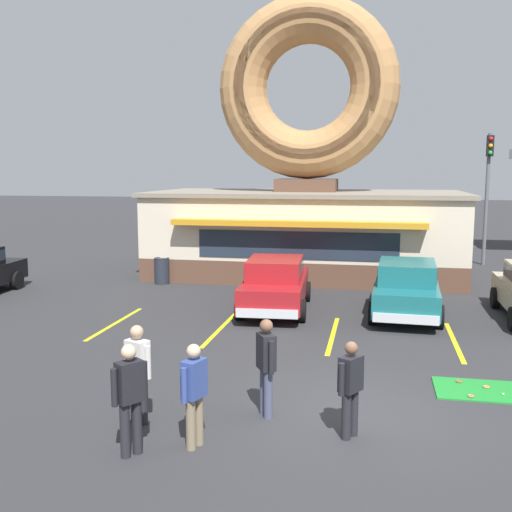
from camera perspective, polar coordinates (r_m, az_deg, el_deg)
The scene contains 19 objects.
ground_plane at distance 10.91m, azimuth 9.51°, elevation -14.63°, with size 160.00×160.00×0.00m, color #2D2D30.
donut_shop_building at distance 24.17m, azimuth 4.84°, elevation 7.04°, with size 12.30×6.75×10.96m.
mini_donut_near_left at distance 12.67m, azimuth 21.08°, elevation -11.55°, with size 0.13×0.13×0.04m, color #D17F47.
mini_donut_near_right at distance 12.10m, azimuth 19.79°, elevation -12.43°, with size 0.13×0.13×0.04m, color #A5724C.
mini_donut_mid_centre at distance 12.80m, azimuth 18.78°, elevation -11.23°, with size 0.13×0.13×0.04m, color brown.
golf_ball at distance 12.40m, azimuth 22.47°, elevation -12.06°, with size 0.04×0.04×0.04m, color white.
car_teal at distance 17.95m, azimuth 14.13°, elevation -2.78°, with size 2.14×4.63×1.60m.
car_red at distance 18.03m, azimuth 1.86°, elevation -2.48°, with size 2.19×4.66×1.60m.
pedestrian_blue_sweater_man at distance 9.73m, azimuth 8.99°, elevation -12.06°, with size 0.40×0.52×1.57m.
pedestrian_hooded_kid at distance 9.20m, azimuth -11.91°, elevation -12.76°, with size 0.42×0.49×1.70m.
pedestrian_leather_jacket_man at distance 10.31m, azimuth -11.19°, elevation -10.51°, with size 0.55×0.38×1.68m.
pedestrian_clipboard_woman at distance 9.34m, azimuth -5.91°, elevation -12.63°, with size 0.35×0.57×1.63m.
pedestrian_beanie_man at distance 10.37m, azimuth 0.98°, elevation -10.12°, with size 0.40×0.53×1.71m.
trash_bin at distance 22.59m, azimuth -8.96°, elevation -1.37°, with size 0.57×0.57×0.97m.
traffic_light_pole at distance 28.33m, azimuth 21.21°, elevation 6.62°, with size 0.28×0.47×5.80m.
parking_stripe_far_left at distance 17.14m, azimuth -13.24°, elevation -6.25°, with size 0.12×3.60×0.01m, color yellow.
parking_stripe_left at distance 16.14m, azimuth -3.43°, elevation -6.94°, with size 0.12×3.60×0.01m, color yellow.
parking_stripe_mid_left at distance 15.67m, azimuth 7.33°, elevation -7.46°, with size 0.12×3.60×0.01m, color yellow.
parking_stripe_centre at distance 15.76m, azimuth 18.37°, elevation -7.72°, with size 0.12×3.60×0.01m, color yellow.
Camera 1 is at (0.25, -10.06, 4.21)m, focal length 42.00 mm.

